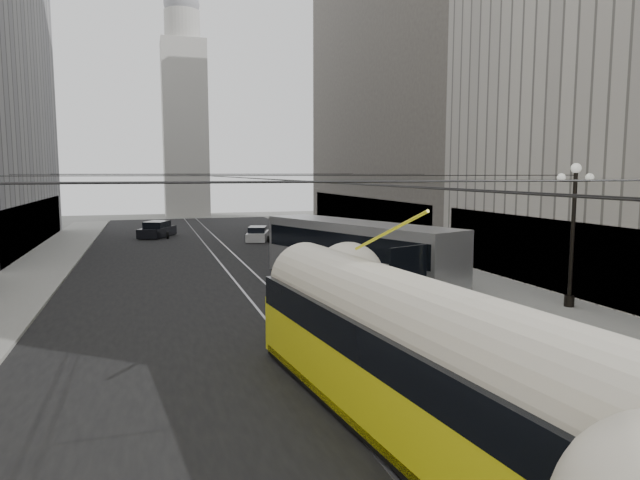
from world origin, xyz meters
TOP-DOWN VIEW (x-y plane):
  - road at (0.00, 32.50)m, footprint 20.00×85.00m
  - sidewalk_left at (-12.00, 36.00)m, footprint 4.00×72.00m
  - sidewalk_right at (12.00, 36.00)m, footprint 4.00×72.00m
  - rail_left at (-0.75, 32.50)m, footprint 0.12×85.00m
  - rail_right at (0.75, 32.50)m, footprint 0.12×85.00m
  - building_right_far at (20.00, 48.00)m, footprint 12.60×32.60m
  - distant_tower at (0.00, 80.00)m, footprint 6.00×6.00m
  - lamppost_right_mid at (12.60, 18.00)m, footprint 1.86×0.44m
  - catenary at (0.12, 31.49)m, footprint 25.00×72.00m
  - streetcar at (0.50, 8.58)m, footprint 4.33×17.10m
  - city_bus at (5.72, 26.62)m, footprint 7.53×13.89m
  - sedan_white_far at (4.02, 47.62)m, footprint 2.78×4.42m
  - sedan_dark_far at (-4.55, 53.34)m, footprint 3.78×5.22m
  - pedestrian_sidewalk_right at (10.50, 23.84)m, footprint 0.99×0.74m

SIDE VIEW (x-z plane):
  - road at x=0.00m, z-range -0.01..0.01m
  - rail_left at x=-0.75m, z-range -0.02..0.02m
  - rail_right at x=0.75m, z-range -0.02..0.02m
  - sidewalk_left at x=-12.00m, z-range 0.00..0.15m
  - sidewalk_right at x=12.00m, z-range 0.00..0.15m
  - sedan_white_far at x=4.02m, z-range -0.06..1.24m
  - sedan_dark_far at x=-4.55m, z-range -0.07..1.45m
  - pedestrian_sidewalk_right at x=10.50m, z-range 0.15..1.98m
  - streetcar at x=0.50m, z-range -0.04..3.73m
  - city_bus at x=5.72m, z-range 0.16..3.56m
  - lamppost_right_mid at x=12.60m, z-range 0.56..6.93m
  - catenary at x=0.12m, z-range 5.77..6.00m
  - distant_tower at x=0.00m, z-range -0.71..30.65m
  - building_right_far at x=20.00m, z-range 0.01..32.61m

